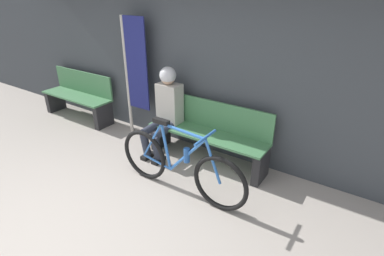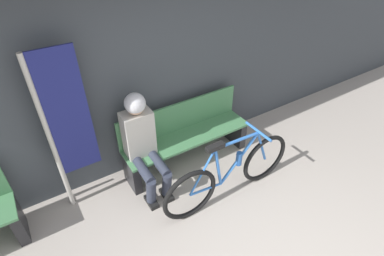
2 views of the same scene
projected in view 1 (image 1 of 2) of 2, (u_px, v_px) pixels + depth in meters
The scene contains 7 objects.
ground_plane at pixel (60, 242), 2.90m from camera, with size 24.00×24.00×0.00m, color #ADA399.
storefront_wall at pixel (196, 33), 3.98m from camera, with size 12.00×0.56×3.20m.
park_bench_near at pixel (208, 135), 4.09m from camera, with size 1.70×0.42×0.84m.
bicycle at pixel (179, 166), 3.45m from camera, with size 1.74×0.40×0.89m.
person_seated at pixel (165, 106), 4.19m from camera, with size 0.34×0.64×1.25m.
park_bench_far at pixel (79, 97), 5.47m from camera, with size 1.48×0.42×0.84m.
banner_pole at pixel (134, 69), 4.51m from camera, with size 0.45×0.05×1.86m.
Camera 1 is at (2.24, -1.07, 2.25)m, focal length 28.00 mm.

